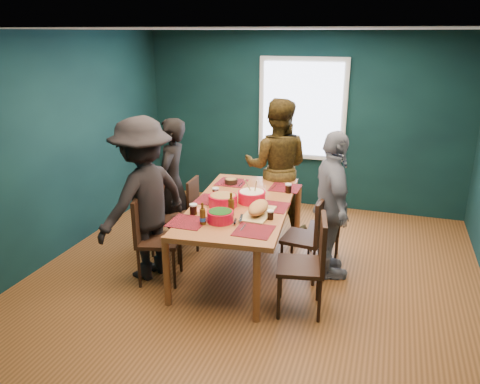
# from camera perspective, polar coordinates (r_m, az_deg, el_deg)

# --- Properties ---
(room) EXTENTS (5.01, 5.01, 2.71)m
(room) POSITION_cam_1_polar(r_m,az_deg,el_deg) (5.26, 2.99, 4.59)
(room) COLOR #94572B
(room) RESTS_ON ground
(dining_table) EXTENTS (1.28, 2.25, 0.82)m
(dining_table) POSITION_cam_1_polar(r_m,az_deg,el_deg) (5.36, 0.15, -2.17)
(dining_table) COLOR #A05E30
(dining_table) RESTS_ON floor
(chair_left_far) EXTENTS (0.40, 0.40, 0.85)m
(chair_left_far) POSITION_cam_1_polar(r_m,az_deg,el_deg) (6.23, -4.92, -1.61)
(chair_left_far) COLOR black
(chair_left_far) RESTS_ON floor
(chair_left_mid) EXTENTS (0.55, 0.55, 1.03)m
(chair_left_mid) POSITION_cam_1_polar(r_m,az_deg,el_deg) (5.86, -8.86, -1.98)
(chair_left_mid) COLOR black
(chair_left_mid) RESTS_ON floor
(chair_left_near) EXTENTS (0.55, 0.55, 1.00)m
(chair_left_near) POSITION_cam_1_polar(r_m,az_deg,el_deg) (5.27, -10.88, -4.82)
(chair_left_near) COLOR black
(chair_left_near) RESTS_ON floor
(chair_right_far) EXTENTS (0.40, 0.40, 0.84)m
(chair_right_far) POSITION_cam_1_polar(r_m,az_deg,el_deg) (5.77, 11.09, -3.69)
(chair_right_far) COLOR black
(chair_right_far) RESTS_ON floor
(chair_right_mid) EXTENTS (0.48, 0.48, 0.96)m
(chair_right_mid) POSITION_cam_1_polar(r_m,az_deg,el_deg) (5.30, 8.70, -4.82)
(chair_right_mid) COLOR black
(chair_right_mid) RESTS_ON floor
(chair_right_near) EXTENTS (0.53, 0.53, 1.01)m
(chair_right_near) POSITION_cam_1_polar(r_m,az_deg,el_deg) (4.65, 8.59, -7.95)
(chair_right_near) COLOR black
(chair_right_near) RESTS_ON floor
(person_far_left) EXTENTS (0.47, 0.65, 1.68)m
(person_far_left) POSITION_cam_1_polar(r_m,az_deg,el_deg) (6.02, -8.31, 1.01)
(person_far_left) COLOR black
(person_far_left) RESTS_ON floor
(person_back) EXTENTS (0.98, 0.80, 1.86)m
(person_back) POSITION_cam_1_polar(r_m,az_deg,el_deg) (6.38, 4.50, 3.04)
(person_back) COLOR black
(person_back) RESTS_ON floor
(person_right) EXTENTS (0.75, 1.07, 1.69)m
(person_right) POSITION_cam_1_polar(r_m,az_deg,el_deg) (5.28, 11.15, -1.69)
(person_right) COLOR silver
(person_right) RESTS_ON floor
(person_near_left) EXTENTS (1.05, 1.35, 1.84)m
(person_near_left) POSITION_cam_1_polar(r_m,az_deg,el_deg) (5.28, -11.66, -0.87)
(person_near_left) COLOR black
(person_near_left) RESTS_ON floor
(bowl_salad) EXTENTS (0.32, 0.32, 0.13)m
(bowl_salad) POSITION_cam_1_polar(r_m,az_deg,el_deg) (5.24, -2.10, -0.99)
(bowl_salad) COLOR red
(bowl_salad) RESTS_ON dining_table
(bowl_dumpling) EXTENTS (0.32, 0.32, 0.30)m
(bowl_dumpling) POSITION_cam_1_polar(r_m,az_deg,el_deg) (5.36, 1.44, -0.51)
(bowl_dumpling) COLOR red
(bowl_dumpling) RESTS_ON dining_table
(bowl_herbs) EXTENTS (0.27, 0.27, 0.12)m
(bowl_herbs) POSITION_cam_1_polar(r_m,az_deg,el_deg) (4.81, -2.41, -2.93)
(bowl_herbs) COLOR red
(bowl_herbs) RESTS_ON dining_table
(cutting_board) EXTENTS (0.32, 0.65, 0.14)m
(cutting_board) POSITION_cam_1_polar(r_m,az_deg,el_deg) (4.99, 2.24, -2.08)
(cutting_board) COLOR tan
(cutting_board) RESTS_ON dining_table
(small_bowl) EXTENTS (0.17, 0.17, 0.07)m
(small_bowl) POSITION_cam_1_polar(r_m,az_deg,el_deg) (6.01, -1.09, 1.33)
(small_bowl) COLOR black
(small_bowl) RESTS_ON dining_table
(beer_bottle_a) EXTENTS (0.06, 0.06, 0.23)m
(beer_bottle_a) POSITION_cam_1_polar(r_m,az_deg,el_deg) (4.75, -4.58, -3.02)
(beer_bottle_a) COLOR #462B0C
(beer_bottle_a) RESTS_ON dining_table
(beer_bottle_b) EXTENTS (0.07, 0.07, 0.25)m
(beer_bottle_b) POSITION_cam_1_polar(r_m,az_deg,el_deg) (4.96, -1.09, -1.81)
(beer_bottle_b) COLOR #462B0C
(beer_bottle_b) RESTS_ON dining_table
(cola_glass_a) EXTENTS (0.08, 0.08, 0.11)m
(cola_glass_a) POSITION_cam_1_polar(r_m,az_deg,el_deg) (5.03, -5.70, -2.03)
(cola_glass_a) COLOR black
(cola_glass_a) RESTS_ON dining_table
(cola_glass_b) EXTENTS (0.07, 0.07, 0.10)m
(cola_glass_b) POSITION_cam_1_polar(r_m,az_deg,el_deg) (4.89, 3.74, -2.75)
(cola_glass_b) COLOR black
(cola_glass_b) RESTS_ON dining_table
(cola_glass_c) EXTENTS (0.08, 0.08, 0.11)m
(cola_glass_c) POSITION_cam_1_polar(r_m,az_deg,el_deg) (5.70, 5.92, 0.51)
(cola_glass_c) COLOR black
(cola_glass_c) RESTS_ON dining_table
(cola_glass_d) EXTENTS (0.08, 0.08, 0.11)m
(cola_glass_d) POSITION_cam_1_polar(r_m,az_deg,el_deg) (5.53, -2.99, -0.00)
(cola_glass_d) COLOR black
(cola_glass_d) RESTS_ON dining_table
(napkin_a) EXTENTS (0.21, 0.21, 0.00)m
(napkin_a) POSITION_cam_1_polar(r_m,az_deg,el_deg) (5.30, 4.51, -1.58)
(napkin_a) COLOR #FF736B
(napkin_a) RESTS_ON dining_table
(napkin_b) EXTENTS (0.16, 0.16, 0.00)m
(napkin_b) POSITION_cam_1_polar(r_m,az_deg,el_deg) (5.16, -4.87, -2.18)
(napkin_b) COLOR #FF736B
(napkin_b) RESTS_ON dining_table
(napkin_c) EXTENTS (0.17, 0.17, 0.00)m
(napkin_c) POSITION_cam_1_polar(r_m,az_deg,el_deg) (4.64, 1.14, -4.64)
(napkin_c) COLOR #FF736B
(napkin_c) RESTS_ON dining_table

